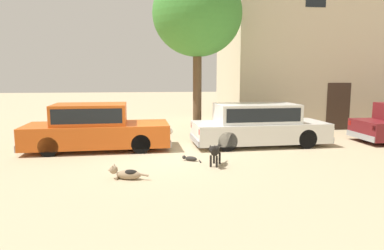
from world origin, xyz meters
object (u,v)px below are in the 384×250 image
Objects in this scene: parked_sedan_nearest at (95,127)px; stray_dog_spotted at (126,173)px; stray_cat at (190,158)px; parked_sedan_second at (258,124)px; acacia_tree_left at (197,14)px; stray_dog_tan at (215,151)px.

parked_sedan_nearest reaches higher than stray_dog_spotted.
parked_sedan_second is at bearing -113.79° from stray_cat.
acacia_tree_left is (0.67, 3.39, 4.57)m from stray_cat.
stray_dog_spotted is 0.16× the size of acacia_tree_left.
acacia_tree_left reaches higher than stray_dog_spotted.
acacia_tree_left is at bearing -99.23° from stray_dog_spotted.
stray_cat is at bearing -114.26° from stray_dog_tan.
stray_dog_spotted is 1.01× the size of stray_dog_tan.
stray_dog_tan is (2.31, 0.94, 0.26)m from stray_dog_spotted.
acacia_tree_left is at bearing 141.64° from parked_sedan_second.
stray_dog_tan is 5.84m from acacia_tree_left.
stray_cat is (-0.60, 0.64, -0.33)m from stray_dog_tan.
stray_dog_tan is 0.16× the size of acacia_tree_left.
stray_dog_tan reaches higher than stray_cat.
stray_cat is at bearing -145.38° from parked_sedan_second.
stray_dog_spotted is at bearing -143.02° from parked_sedan_second.
stray_dog_spotted is 2.33m from stray_cat.
acacia_tree_left reaches higher than stray_cat.
parked_sedan_second is 4.84× the size of stray_dog_spotted.
acacia_tree_left reaches higher than parked_sedan_second.
parked_sedan_second is 3.35m from stray_cat.
parked_sedan_nearest reaches higher than stray_cat.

